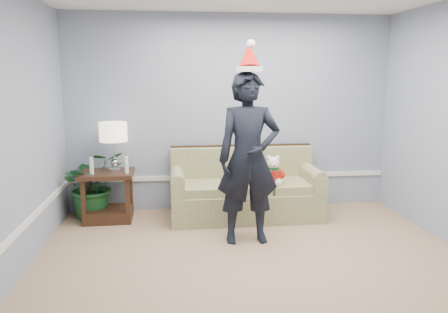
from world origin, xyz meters
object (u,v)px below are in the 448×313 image
(sofa, at_px, (245,192))
(houseplant, at_px, (93,184))
(side_table, at_px, (108,201))
(table_lamp, at_px, (113,134))
(man, at_px, (248,159))
(teddy_bear, at_px, (273,174))

(sofa, xyz_separation_m, houseplant, (-2.01, 0.18, 0.12))
(side_table, distance_m, table_lamp, 0.89)
(table_lamp, relative_size, man, 0.33)
(sofa, distance_m, table_lamp, 1.88)
(man, bearing_deg, table_lamp, 147.17)
(table_lamp, distance_m, houseplant, 0.76)
(man, bearing_deg, sofa, 82.00)
(table_lamp, bearing_deg, teddy_bear, -8.22)
(teddy_bear, bearing_deg, sofa, 149.09)
(sofa, xyz_separation_m, side_table, (-1.80, 0.02, -0.07))
(side_table, xyz_separation_m, man, (1.69, -0.93, 0.71))
(table_lamp, distance_m, teddy_bear, 2.12)
(side_table, distance_m, man, 2.05)
(table_lamp, bearing_deg, sofa, -2.35)
(table_lamp, height_order, teddy_bear, table_lamp)
(side_table, bearing_deg, table_lamp, 25.96)
(man, bearing_deg, teddy_bear, 56.09)
(man, distance_m, teddy_bear, 0.88)
(table_lamp, xyz_separation_m, teddy_bear, (2.03, -0.29, -0.51))
(side_table, bearing_deg, man, -28.92)
(teddy_bear, bearing_deg, side_table, 176.47)
(sofa, bearing_deg, teddy_bear, -34.42)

